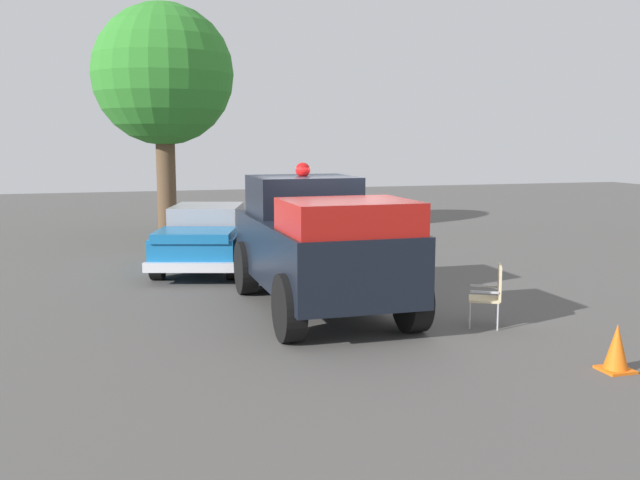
# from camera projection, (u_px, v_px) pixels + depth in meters

# --- Properties ---
(ground_plane) EXTENTS (60.00, 60.00, 0.00)m
(ground_plane) POSITION_uv_depth(u_px,v_px,m) (336.00, 301.00, 13.45)
(ground_plane) COLOR #514F4C
(vintage_fire_truck) EXTENTS (5.95, 2.32, 2.59)m
(vintage_fire_truck) POSITION_uv_depth(u_px,v_px,m) (316.00, 242.00, 12.79)
(vintage_fire_truck) COLOR black
(vintage_fire_truck) RESTS_ON ground
(classic_hot_rod) EXTENTS (4.71, 3.01, 1.46)m
(classic_hot_rod) POSITION_uv_depth(u_px,v_px,m) (205.00, 237.00, 16.81)
(classic_hot_rod) COLOR black
(classic_hot_rod) RESTS_ON ground
(lawn_chair_near_truck) EXTENTS (0.61, 0.60, 1.02)m
(lawn_chair_near_truck) POSITION_uv_depth(u_px,v_px,m) (321.00, 237.00, 17.87)
(lawn_chair_near_truck) COLOR #B7BABF
(lawn_chair_near_truck) RESTS_ON ground
(lawn_chair_by_car) EXTENTS (0.66, 0.65, 1.02)m
(lawn_chair_by_car) POSITION_uv_depth(u_px,v_px,m) (232.00, 223.00, 20.78)
(lawn_chair_by_car) COLOR #B7BABF
(lawn_chair_by_car) RESTS_ON ground
(lawn_chair_spare) EXTENTS (0.66, 0.67, 1.02)m
(lawn_chair_spare) POSITION_uv_depth(u_px,v_px,m) (492.00, 291.00, 11.56)
(lawn_chair_spare) COLOR #B7BABF
(lawn_chair_spare) RESTS_ON ground
(spectator_seated) EXTENTS (0.50, 0.61, 1.29)m
(spectator_seated) POSITION_uv_depth(u_px,v_px,m) (316.00, 233.00, 17.85)
(spectator_seated) COLOR #383842
(spectator_seated) RESTS_ON ground
(oak_tree_left) EXTENTS (4.27, 4.27, 7.10)m
(oak_tree_left) POSITION_uv_depth(u_px,v_px,m) (163.00, 76.00, 21.68)
(oak_tree_left) COLOR brown
(oak_tree_left) RESTS_ON ground
(traffic_cone) EXTENTS (0.40, 0.40, 0.64)m
(traffic_cone) POSITION_uv_depth(u_px,v_px,m) (617.00, 348.00, 9.38)
(traffic_cone) COLOR orange
(traffic_cone) RESTS_ON ground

